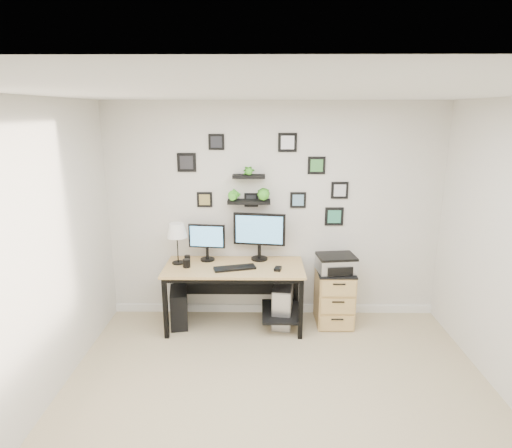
{
  "coord_description": "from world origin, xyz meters",
  "views": [
    {
      "loc": [
        -0.17,
        -3.0,
        2.48
      ],
      "look_at": [
        -0.22,
        1.83,
        1.2
      ],
      "focal_mm": 30.0,
      "sensor_mm": 36.0,
      "label": 1
    }
  ],
  "objects_px": {
    "monitor_left": "(207,240)",
    "file_cabinet": "(334,296)",
    "printer": "(336,263)",
    "pc_tower_black": "(179,307)",
    "table_lamp": "(177,231)",
    "desk": "(238,275)",
    "mug": "(187,263)",
    "monitor_right": "(259,233)",
    "pc_tower_grey": "(283,304)"
  },
  "relations": [
    {
      "from": "desk",
      "to": "file_cabinet",
      "type": "xyz_separation_m",
      "value": [
        1.15,
        0.06,
        -0.29
      ]
    },
    {
      "from": "file_cabinet",
      "to": "printer",
      "type": "distance_m",
      "value": 0.44
    },
    {
      "from": "printer",
      "to": "pc_tower_black",
      "type": "bearing_deg",
      "value": -179.24
    },
    {
      "from": "pc_tower_grey",
      "to": "printer",
      "type": "bearing_deg",
      "value": -1.29
    },
    {
      "from": "monitor_left",
      "to": "printer",
      "type": "distance_m",
      "value": 1.54
    },
    {
      "from": "monitor_left",
      "to": "desk",
      "type": "bearing_deg",
      "value": -23.38
    },
    {
      "from": "monitor_left",
      "to": "monitor_right",
      "type": "height_order",
      "value": "monitor_right"
    },
    {
      "from": "monitor_right",
      "to": "mug",
      "type": "bearing_deg",
      "value": -162.37
    },
    {
      "from": "monitor_right",
      "to": "file_cabinet",
      "type": "xyz_separation_m",
      "value": [
        0.9,
        -0.13,
        -0.75
      ]
    },
    {
      "from": "mug",
      "to": "monitor_right",
      "type": "bearing_deg",
      "value": 17.63
    },
    {
      "from": "monitor_left",
      "to": "pc_tower_grey",
      "type": "distance_m",
      "value": 1.19
    },
    {
      "from": "pc_tower_grey",
      "to": "desk",
      "type": "bearing_deg",
      "value": -176.37
    },
    {
      "from": "monitor_left",
      "to": "file_cabinet",
      "type": "xyz_separation_m",
      "value": [
        1.52,
        -0.1,
        -0.67
      ]
    },
    {
      "from": "desk",
      "to": "monitor_right",
      "type": "xyz_separation_m",
      "value": [
        0.25,
        0.19,
        0.46
      ]
    },
    {
      "from": "monitor_right",
      "to": "table_lamp",
      "type": "distance_m",
      "value": 0.96
    },
    {
      "from": "table_lamp",
      "to": "mug",
      "type": "xyz_separation_m",
      "value": [
        0.12,
        -0.13,
        -0.34
      ]
    },
    {
      "from": "pc_tower_black",
      "to": "table_lamp",
      "type": "bearing_deg",
      "value": 75.21
    },
    {
      "from": "pc_tower_grey",
      "to": "file_cabinet",
      "type": "relative_size",
      "value": 0.77
    },
    {
      "from": "monitor_right",
      "to": "file_cabinet",
      "type": "height_order",
      "value": "monitor_right"
    },
    {
      "from": "table_lamp",
      "to": "mug",
      "type": "bearing_deg",
      "value": -47.61
    },
    {
      "from": "monitor_right",
      "to": "printer",
      "type": "xyz_separation_m",
      "value": [
        0.89,
        -0.17,
        -0.32
      ]
    },
    {
      "from": "table_lamp",
      "to": "mug",
      "type": "relative_size",
      "value": 5.01
    },
    {
      "from": "monitor_left",
      "to": "pc_tower_black",
      "type": "distance_m",
      "value": 0.88
    },
    {
      "from": "pc_tower_black",
      "to": "printer",
      "type": "xyz_separation_m",
      "value": [
        1.85,
        0.02,
        0.55
      ]
    },
    {
      "from": "mug",
      "to": "pc_tower_black",
      "type": "bearing_deg",
      "value": 149.99
    },
    {
      "from": "file_cabinet",
      "to": "mug",
      "type": "bearing_deg",
      "value": -175.52
    },
    {
      "from": "desk",
      "to": "mug",
      "type": "height_order",
      "value": "mug"
    },
    {
      "from": "pc_tower_grey",
      "to": "printer",
      "type": "height_order",
      "value": "printer"
    },
    {
      "from": "mug",
      "to": "file_cabinet",
      "type": "xyz_separation_m",
      "value": [
        1.73,
        0.14,
        -0.46
      ]
    },
    {
      "from": "mug",
      "to": "printer",
      "type": "height_order",
      "value": "printer"
    },
    {
      "from": "desk",
      "to": "mug",
      "type": "distance_m",
      "value": 0.61
    },
    {
      "from": "desk",
      "to": "table_lamp",
      "type": "height_order",
      "value": "table_lamp"
    },
    {
      "from": "desk",
      "to": "pc_tower_black",
      "type": "bearing_deg",
      "value": -179.64
    },
    {
      "from": "file_cabinet",
      "to": "printer",
      "type": "xyz_separation_m",
      "value": [
        -0.0,
        -0.04,
        0.43
      ]
    },
    {
      "from": "table_lamp",
      "to": "printer",
      "type": "relative_size",
      "value": 1.04
    },
    {
      "from": "pc_tower_black",
      "to": "file_cabinet",
      "type": "relative_size",
      "value": 0.65
    },
    {
      "from": "table_lamp",
      "to": "pc_tower_grey",
      "type": "height_order",
      "value": "table_lamp"
    },
    {
      "from": "table_lamp",
      "to": "desk",
      "type": "bearing_deg",
      "value": -4.52
    },
    {
      "from": "pc_tower_grey",
      "to": "file_cabinet",
      "type": "height_order",
      "value": "file_cabinet"
    },
    {
      "from": "pc_tower_black",
      "to": "file_cabinet",
      "type": "distance_m",
      "value": 1.86
    },
    {
      "from": "pc_tower_black",
      "to": "printer",
      "type": "relative_size",
      "value": 0.94
    },
    {
      "from": "printer",
      "to": "desk",
      "type": "bearing_deg",
      "value": -178.99
    },
    {
      "from": "monitor_left",
      "to": "pc_tower_grey",
      "type": "relative_size",
      "value": 0.86
    },
    {
      "from": "pc_tower_black",
      "to": "printer",
      "type": "distance_m",
      "value": 1.93
    },
    {
      "from": "desk",
      "to": "monitor_left",
      "type": "xyz_separation_m",
      "value": [
        -0.37,
        0.16,
        0.38
      ]
    },
    {
      "from": "monitor_left",
      "to": "mug",
      "type": "xyz_separation_m",
      "value": [
        -0.21,
        -0.24,
        -0.21
      ]
    },
    {
      "from": "pc_tower_black",
      "to": "desk",
      "type": "bearing_deg",
      "value": -9.42
    },
    {
      "from": "mug",
      "to": "printer",
      "type": "relative_size",
      "value": 0.21
    },
    {
      "from": "monitor_right",
      "to": "file_cabinet",
      "type": "distance_m",
      "value": 1.18
    },
    {
      "from": "desk",
      "to": "table_lamp",
      "type": "bearing_deg",
      "value": 175.48
    }
  ]
}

